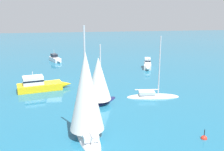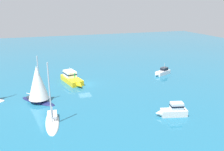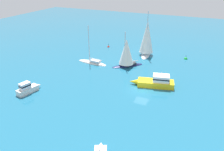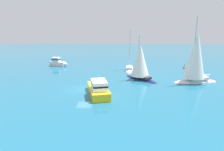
{
  "view_description": "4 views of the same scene",
  "coord_description": "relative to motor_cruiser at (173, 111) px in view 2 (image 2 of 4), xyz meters",
  "views": [
    {
      "loc": [
        -45.15,
        -3.86,
        13.74
      ],
      "look_at": [
        -3.97,
        -9.33,
        2.44
      ],
      "focal_mm": 44.49,
      "sensor_mm": 36.0,
      "label": 1
    },
    {
      "loc": [
        -9.31,
        -46.04,
        16.21
      ],
      "look_at": [
        4.74,
        -4.05,
        2.61
      ],
      "focal_mm": 37.56,
      "sensor_mm": 36.0,
      "label": 2
    },
    {
      "loc": [
        36.17,
        10.04,
        20.17
      ],
      "look_at": [
        -0.87,
        -6.55,
        1.24
      ],
      "focal_mm": 36.14,
      "sensor_mm": 36.0,
      "label": 3
    },
    {
      "loc": [
        -5.16,
        29.9,
        10.02
      ],
      "look_at": [
        -4.13,
        -6.95,
        0.6
      ],
      "focal_mm": 32.16,
      "sensor_mm": 36.0,
      "label": 4
    }
  ],
  "objects": [
    {
      "name": "ground_plane",
      "position": [
        -9.57,
        18.56,
        -0.84
      ],
      "size": [
        160.0,
        160.0,
        0.0
      ],
      "primitive_type": "plane",
      "color": "#1E607F"
    },
    {
      "name": "cabin_cruiser",
      "position": [
        9.52,
        19.46,
        -0.19
      ],
      "size": [
        5.16,
        3.21,
        2.74
      ],
      "rotation": [
        0.0,
        0.0,
        3.57
      ],
      "color": "white",
      "rests_on": "ground"
    },
    {
      "name": "motor_cruiser_1",
      "position": [
        -11.92,
        20.51,
        0.08
      ],
      "size": [
        4.04,
        8.63,
        3.15
      ],
      "rotation": [
        0.0,
        0.0,
        4.95
      ],
      "color": "yellow",
      "rests_on": "ground"
    },
    {
      "name": "motor_cruiser",
      "position": [
        0.0,
        0.0,
        0.0
      ],
      "size": [
        4.93,
        2.33,
        2.13
      ],
      "rotation": [
        0.0,
        0.0,
        2.9
      ],
      "color": "silver",
      "rests_on": "ground"
    },
    {
      "name": "ketch",
      "position": [
        -17.43,
        3.77,
        -0.69
      ],
      "size": [
        2.55,
        7.84,
        9.44
      ],
      "rotation": [
        0.0,
        0.0,
        4.63
      ],
      "color": "silver",
      "rests_on": "ground"
    },
    {
      "name": "ketch_1",
      "position": [
        -18.96,
        11.84,
        2.24
      ],
      "size": [
        6.39,
        6.83,
        8.48
      ],
      "rotation": [
        0.0,
        0.0,
        5.44
      ],
      "color": "#191E4C",
      "rests_on": "ground"
    }
  ]
}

